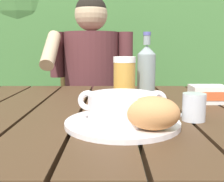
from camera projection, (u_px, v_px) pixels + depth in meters
The scene contains 12 objects.
dining_table at pixel (105, 134), 0.89m from camera, with size 1.35×0.97×0.76m.
hedge_backdrop at pixel (100, 41), 2.62m from camera, with size 3.38×0.99×1.86m.
chair_near_diner at pixel (93, 119), 1.84m from camera, with size 0.50×0.48×0.95m.
person_eating at pixel (90, 85), 1.60m from camera, with size 0.48×0.47×1.24m.
serving_plate at pixel (121, 123), 0.68m from camera, with size 0.29×0.29×0.01m.
soup_bowl at pixel (121, 106), 0.67m from camera, with size 0.22×0.17×0.08m.
bread_roll at pixel (152, 113), 0.60m from camera, with size 0.13×0.10×0.07m.
beer_glass at pixel (123, 82), 0.89m from camera, with size 0.07×0.07×0.16m.
beer_bottle at pixel (145, 73), 0.94m from camera, with size 0.06×0.06×0.24m.
water_glass_small at pixel (193, 107), 0.72m from camera, with size 0.06×0.06×0.07m.
butter_tub at pixel (207, 94), 0.95m from camera, with size 0.12×0.09×0.06m.
table_knife at pixel (173, 115), 0.77m from camera, with size 0.15×0.06×0.01m.
Camera 1 is at (0.02, -0.86, 0.95)m, focal length 43.84 mm.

